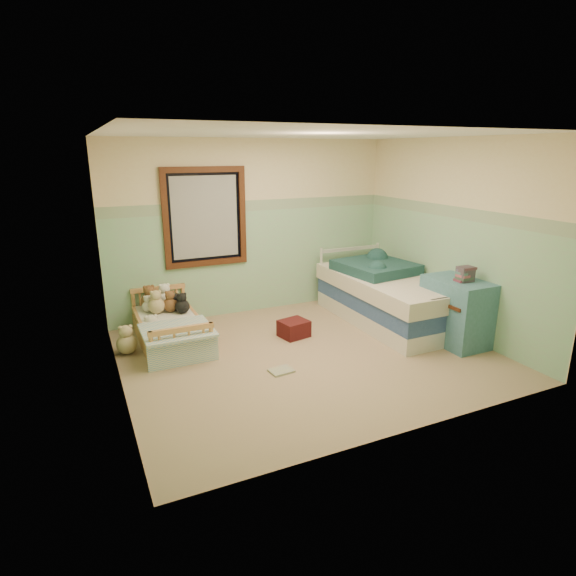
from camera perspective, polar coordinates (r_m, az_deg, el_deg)
name	(u,v)px	position (r m, az deg, el deg)	size (l,w,h in m)	color
floor	(308,355)	(5.68, 2.41, -8.06)	(4.20, 3.60, 0.02)	#977558
ceiling	(311,133)	(5.18, 2.75, 18.25)	(4.20, 3.60, 0.02)	white
wall_back	(252,228)	(6.91, -4.35, 7.25)	(4.20, 0.04, 2.50)	beige
wall_front	(414,294)	(3.83, 15.01, -0.70)	(4.20, 0.04, 2.50)	beige
wall_left	(110,270)	(4.73, -20.69, 2.00)	(0.04, 3.60, 2.50)	beige
wall_right	(453,237)	(6.51, 19.31, 5.82)	(0.04, 3.60, 2.50)	beige
wainscot_mint	(253,262)	(6.99, -4.21, 3.19)	(4.20, 0.01, 1.50)	#96B499
border_strip	(252,206)	(6.85, -4.36, 9.92)	(4.20, 0.01, 0.15)	#4B7B54
window_frame	(205,217)	(6.63, -9.99, 8.42)	(1.16, 0.06, 1.36)	#35170D
window_blinds	(205,217)	(6.64, -10.01, 8.43)	(0.92, 0.01, 1.12)	#B5B5B3
toddler_bed_frame	(171,335)	(6.15, -14.03, -5.55)	(0.73, 1.47, 0.19)	#B57941
toddler_mattress	(170,324)	(6.10, -14.13, -4.20)	(0.67, 1.41, 0.12)	white
patchwork_quilt	(177,330)	(5.65, -13.27, -4.99)	(0.80, 0.73, 0.03)	#6AA2C8
plush_bed_brown	(150,301)	(6.49, -16.39, -1.52)	(0.22, 0.22, 0.22)	brown
plush_bed_white	(165,299)	(6.52, -14.65, -1.31)	(0.22, 0.22, 0.22)	white
plush_bed_tan	(157,306)	(6.29, -15.62, -2.08)	(0.21, 0.21, 0.21)	tan
plush_bed_dark	(175,305)	(6.33, -13.55, -2.02)	(0.16, 0.16, 0.16)	black
plush_floor_cream	(152,334)	(6.16, -16.12, -5.35)	(0.26, 0.26, 0.26)	beige
plush_floor_tan	(127,344)	(5.95, -18.91, -6.44)	(0.24, 0.24, 0.24)	tan
twin_bed_frame	(388,314)	(6.83, 12.06, -3.07)	(1.09, 2.19, 0.22)	silver
twin_boxspring	(389,299)	(6.76, 12.17, -1.31)	(1.09, 2.19, 0.22)	navy
twin_mattress	(390,284)	(6.70, 12.28, 0.49)	(1.14, 2.23, 0.22)	beige
teal_blanket	(375,267)	(6.85, 10.54, 2.51)	(0.93, 0.98, 0.14)	#123036
dresser	(456,311)	(6.22, 19.66, -2.69)	(0.51, 0.82, 0.82)	#386C76
book_stack	(465,274)	(6.03, 20.66, 1.59)	(0.18, 0.14, 0.18)	brown
red_pillow	(294,329)	(6.14, 0.71, -4.93)	(0.35, 0.30, 0.22)	maroon
floor_book	(281,371)	(5.24, -0.82, -9.98)	(0.25, 0.19, 0.02)	#FEE746
extra_plush_0	(171,305)	(6.31, -14.02, -1.97)	(0.19, 0.19, 0.19)	brown
extra_plush_1	(148,306)	(6.39, -16.57, -2.14)	(0.15, 0.15, 0.15)	beige
extra_plush_2	(182,306)	(6.22, -12.65, -2.19)	(0.18, 0.18, 0.18)	black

